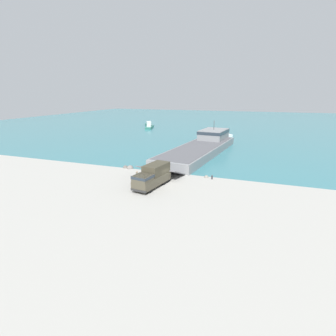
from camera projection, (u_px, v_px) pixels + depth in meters
ground_plane at (165, 184)px, 41.70m from camera, size 240.00×240.00×0.00m
water_surface at (234, 123)px, 128.44m from camera, size 240.00×180.00×0.01m
landing_craft at (203, 146)px, 63.99m from camera, size 12.52×38.65×6.83m
military_truck at (152, 176)px, 39.99m from camera, size 3.70×7.76×3.35m
soldier_on_ramp at (137, 176)px, 42.22m from camera, size 0.47×0.49×1.82m
moored_boat_a at (149, 125)px, 113.98m from camera, size 6.71×9.00×2.16m
moored_boat_b at (149, 127)px, 107.93m from camera, size 4.51×9.08×1.60m
moored_boat_c at (223, 134)px, 88.89m from camera, size 7.16×6.88×1.70m
mooring_bollard at (212, 177)px, 43.79m from camera, size 0.31×0.31×0.72m
shoreline_rock_a at (206, 178)px, 44.77m from camera, size 0.76×0.76×0.76m
shoreline_rock_b at (130, 168)px, 50.20m from camera, size 1.25×1.25×1.25m
shoreline_rock_c at (125, 168)px, 50.62m from camera, size 0.96×0.96×0.96m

